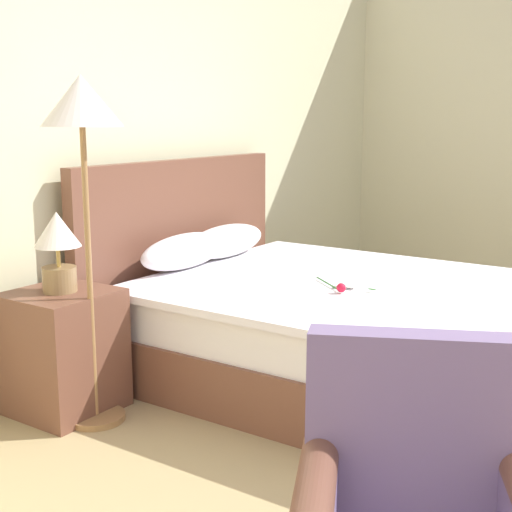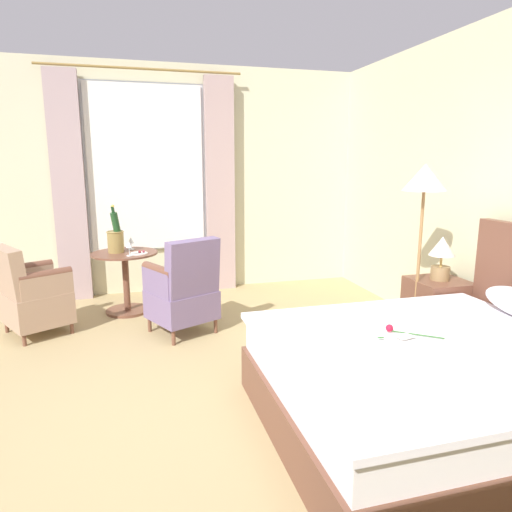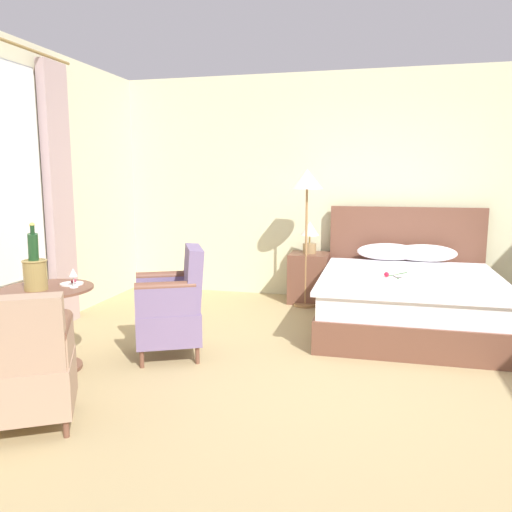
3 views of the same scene
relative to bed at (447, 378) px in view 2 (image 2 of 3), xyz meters
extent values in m
plane|color=tan|center=(-0.43, -1.63, -0.32)|extent=(7.93, 7.93, 0.00)
cube|color=beige|center=(-3.70, -1.63, 1.09)|extent=(0.12, 5.54, 2.82)
cube|color=white|center=(-3.62, -1.63, 1.25)|extent=(0.02, 1.44, 2.02)
cube|color=white|center=(-3.59, -1.63, 1.25)|extent=(0.02, 1.37, 1.98)
cube|color=#B49796|center=(-3.54, -0.73, 1.02)|extent=(0.10, 0.36, 2.67)
cube|color=#B1989D|center=(-3.54, -2.53, 1.02)|extent=(0.10, 0.36, 2.67)
cylinder|color=olive|center=(-3.52, -1.63, 2.39)|extent=(0.03, 2.34, 0.03)
cube|color=brown|center=(0.00, -0.09, -0.16)|extent=(1.72, 2.05, 0.30)
cube|color=white|center=(0.00, -0.09, 0.09)|extent=(1.67, 1.99, 0.22)
cube|color=white|center=(0.00, -0.15, 0.22)|extent=(1.76, 1.93, 0.04)
cylinder|color=#2D6628|center=(-0.13, -0.15, 0.26)|extent=(0.22, 0.26, 0.01)
sphere|color=red|center=(-0.24, -0.28, 0.27)|extent=(0.05, 0.05, 0.05)
ellipsoid|color=#33702D|center=(-0.13, -0.40, 0.26)|extent=(0.02, 0.05, 0.01)
cube|color=white|center=(-0.12, -0.24, 0.26)|extent=(0.10, 0.12, 0.00)
cube|color=brown|center=(-1.14, 0.78, -0.01)|extent=(0.47, 0.46, 0.61)
sphere|color=#B7B2A8|center=(-0.89, 0.78, 0.12)|extent=(0.02, 0.02, 0.02)
cylinder|color=olive|center=(-1.14, 0.78, 0.35)|extent=(0.16, 0.16, 0.12)
cylinder|color=tan|center=(-1.14, 0.78, 0.47)|extent=(0.02, 0.02, 0.10)
cone|color=silver|center=(-1.14, 0.78, 0.60)|extent=(0.23, 0.23, 0.17)
cylinder|color=#9C7345|center=(-1.15, 0.56, -0.30)|extent=(0.28, 0.28, 0.03)
cylinder|color=#9C7345|center=(-1.15, 0.56, 0.40)|extent=(0.03, 0.03, 1.37)
cone|color=silver|center=(-1.15, 0.56, 1.20)|extent=(0.37, 0.37, 0.23)
cylinder|color=brown|center=(-2.85, -1.93, -0.30)|extent=(0.47, 0.47, 0.03)
cylinder|color=brown|center=(-2.85, -1.93, 0.01)|extent=(0.07, 0.07, 0.66)
cylinder|color=brown|center=(-2.85, -1.93, 0.35)|extent=(0.71, 0.71, 0.02)
cylinder|color=olive|center=(-2.88, -2.02, 0.47)|extent=(0.17, 0.17, 0.23)
torus|color=olive|center=(-2.88, -2.02, 0.59)|extent=(0.19, 0.19, 0.02)
cylinder|color=white|center=(-2.88, -2.02, 0.57)|extent=(0.15, 0.15, 0.03)
cylinder|color=#1E4723|center=(-2.90, -2.00, 0.64)|extent=(0.12, 0.12, 0.33)
cylinder|color=#193D1E|center=(-2.87, -2.03, 0.83)|extent=(0.04, 0.04, 0.08)
sphere|color=gold|center=(-2.87, -2.03, 0.86)|extent=(0.04, 0.04, 0.04)
cylinder|color=white|center=(-2.65, -1.88, 0.36)|extent=(0.07, 0.07, 0.01)
cylinder|color=white|center=(-2.65, -1.88, 0.41)|extent=(0.01, 0.01, 0.08)
cone|color=white|center=(-2.65, -1.88, 0.48)|extent=(0.07, 0.07, 0.06)
cylinder|color=white|center=(-3.02, -1.86, 0.36)|extent=(0.07, 0.07, 0.01)
cylinder|color=white|center=(-3.02, -1.86, 0.40)|extent=(0.01, 0.01, 0.06)
cone|color=white|center=(-3.02, -1.86, 0.47)|extent=(0.07, 0.07, 0.07)
cylinder|color=white|center=(-2.73, -1.78, 0.37)|extent=(0.18, 0.18, 0.01)
sphere|color=#8F3041|center=(-2.73, -1.74, 0.38)|extent=(0.03, 0.03, 0.03)
sphere|color=maroon|center=(-2.72, -1.78, 0.38)|extent=(0.03, 0.03, 0.03)
cylinder|color=brown|center=(-2.37, -1.30, -0.24)|extent=(0.04, 0.04, 0.15)
cylinder|color=brown|center=(-2.16, -1.73, -0.24)|extent=(0.04, 0.04, 0.15)
cylinder|color=brown|center=(-1.96, -1.11, -0.24)|extent=(0.04, 0.04, 0.15)
cylinder|color=brown|center=(-1.76, -1.53, -0.24)|extent=(0.04, 0.04, 0.15)
cube|color=slate|center=(-2.06, -1.42, -0.03)|extent=(0.72, 0.73, 0.28)
cube|color=slate|center=(-1.87, -1.32, 0.37)|extent=(0.37, 0.54, 0.54)
cube|color=slate|center=(-2.18, -1.22, 0.23)|extent=(0.48, 0.29, 0.24)
cylinder|color=brown|center=(-2.18, -1.22, 0.34)|extent=(0.48, 0.29, 0.09)
cube|color=slate|center=(-1.98, -1.63, 0.23)|extent=(0.48, 0.29, 0.24)
cylinder|color=brown|center=(-1.98, -1.63, 0.34)|extent=(0.48, 0.29, 0.09)
cylinder|color=brown|center=(-2.32, -2.46, -0.26)|extent=(0.04, 0.04, 0.11)
cylinder|color=brown|center=(-2.73, -2.70, -0.26)|extent=(0.04, 0.04, 0.11)
cylinder|color=brown|center=(-2.10, -2.84, -0.26)|extent=(0.04, 0.04, 0.11)
cylinder|color=brown|center=(-2.52, -3.08, -0.26)|extent=(0.04, 0.04, 0.11)
cube|color=tan|center=(-2.42, -2.77, -0.05)|extent=(0.74, 0.73, 0.31)
cube|color=tan|center=(-2.31, -2.95, 0.33)|extent=(0.54, 0.40, 0.47)
cube|color=tan|center=(-2.23, -2.64, 0.20)|extent=(0.31, 0.46, 0.20)
cylinder|color=brown|center=(-2.23, -2.64, 0.30)|extent=(0.31, 0.46, 0.09)
cube|color=tan|center=(-2.63, -2.87, 0.20)|extent=(0.31, 0.46, 0.20)
cylinder|color=brown|center=(-2.63, -2.87, 0.30)|extent=(0.31, 0.46, 0.09)
camera|label=1|loc=(-3.39, -1.89, 1.14)|focal=50.00mm
camera|label=2|loc=(2.22, -1.86, 1.32)|focal=32.00mm
camera|label=3|loc=(-0.34, -5.27, 1.22)|focal=35.00mm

